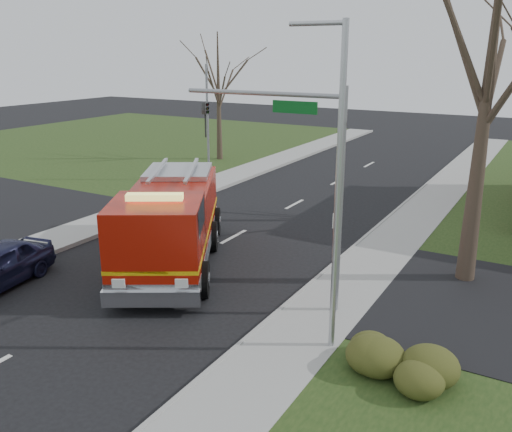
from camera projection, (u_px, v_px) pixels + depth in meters
The scene contains 10 objects.
ground at pixel (139, 287), 18.40m from camera, with size 120.00×120.00×0.00m, color black.
sidewalk_right at pixel (305, 330), 15.42m from camera, with size 2.40×80.00×0.15m, color #9E9E99.
sidewalk_left at pixel (19, 253), 21.34m from camera, with size 2.40×80.00×0.15m, color #9E9E99.
hedge_corner at pixel (393, 357), 13.11m from camera, with size 2.80×2.00×0.90m, color #343B15.
bare_tree_near at pixel (491, 60), 16.68m from camera, with size 6.00×6.00×12.00m.
bare_tree_left at pixel (218, 83), 38.14m from camera, with size 4.50×4.50×9.00m.
traffic_signal_mast at pixel (300, 158), 15.79m from camera, with size 5.29×0.18×6.80m.
streetlight_pole at pixel (336, 185), 13.25m from camera, with size 1.48×0.16×8.40m.
utility_pole_far at pixel (208, 125), 32.24m from camera, with size 0.14×0.14×7.00m, color gray.
fire_engine at pixel (170, 225), 19.91m from camera, with size 6.82×8.85×3.45m.
Camera 1 is at (11.88, -12.66, 7.68)m, focal length 38.00 mm.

